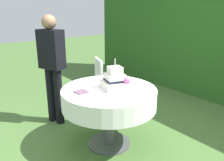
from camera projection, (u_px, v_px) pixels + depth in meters
name	position (u px, v px, depth m)	size (l,w,h in m)	color
ground_plane	(109.00, 143.00, 3.04)	(20.00, 20.00, 0.00)	#476B33
foliage_hedge	(223.00, 29.00, 4.16)	(6.48, 0.47, 2.64)	#28561E
cake_table	(109.00, 98.00, 2.85)	(1.15, 1.15, 0.76)	#4C4C51
wedding_cake	(116.00, 80.00, 2.80)	(0.38, 0.38, 0.36)	silver
serving_plate_near	(127.00, 96.00, 2.56)	(0.13, 0.13, 0.01)	white
serving_plate_far	(107.00, 80.00, 3.12)	(0.13, 0.13, 0.01)	white
serving_plate_left	(145.00, 88.00, 2.82)	(0.13, 0.13, 0.01)	white
napkin_stack	(81.00, 92.00, 2.69)	(0.14, 0.14, 0.01)	#6B4C60
garden_chair	(93.00, 80.00, 3.85)	(0.52, 0.52, 0.89)	white
standing_person	(52.00, 63.00, 3.35)	(0.41, 0.31, 1.60)	black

